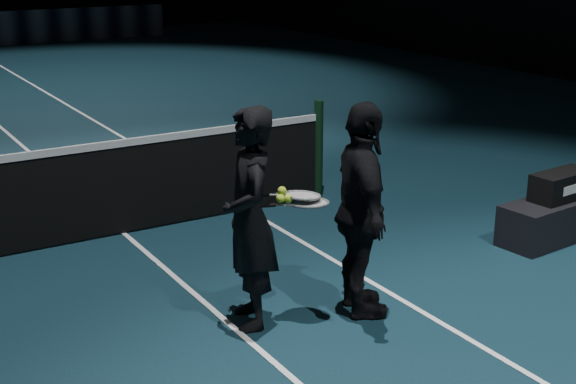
% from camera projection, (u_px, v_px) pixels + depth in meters
% --- Properties ---
extents(net_post_right, '(0.10, 0.10, 1.10)m').
position_uv_depth(net_post_right, '(318.00, 149.00, 8.87)').
color(net_post_right, black).
rests_on(net_post_right, floor).
extents(player_bench, '(1.36, 0.56, 0.40)m').
position_uv_depth(player_bench, '(558.00, 218.00, 7.75)').
color(player_bench, black).
rests_on(player_bench, floor).
extents(racket_bag, '(0.69, 0.34, 0.27)m').
position_uv_depth(racket_bag, '(561.00, 185.00, 7.65)').
color(racket_bag, black).
rests_on(racket_bag, player_bench).
extents(bag_signature, '(0.31, 0.03, 0.09)m').
position_uv_depth(bag_signature, '(574.00, 189.00, 7.53)').
color(bag_signature, white).
rests_on(bag_signature, racket_bag).
extents(player_a, '(0.56, 0.70, 1.66)m').
position_uv_depth(player_a, '(250.00, 219.00, 5.84)').
color(player_a, black).
rests_on(player_a, floor).
extents(player_b, '(0.73, 1.06, 1.66)m').
position_uv_depth(player_b, '(362.00, 211.00, 6.00)').
color(player_b, black).
rests_on(player_b, floor).
extents(racket_lower, '(0.71, 0.44, 0.03)m').
position_uv_depth(racket_lower, '(310.00, 203.00, 5.90)').
color(racket_lower, black).
rests_on(racket_lower, player_a).
extents(racket_upper, '(0.71, 0.40, 0.10)m').
position_uv_depth(racket_upper, '(302.00, 196.00, 5.91)').
color(racket_upper, black).
rests_on(racket_upper, player_b).
extents(tennis_balls, '(0.12, 0.10, 0.12)m').
position_uv_depth(tennis_balls, '(284.00, 196.00, 5.85)').
color(tennis_balls, '#D1F233').
rests_on(tennis_balls, racket_upper).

